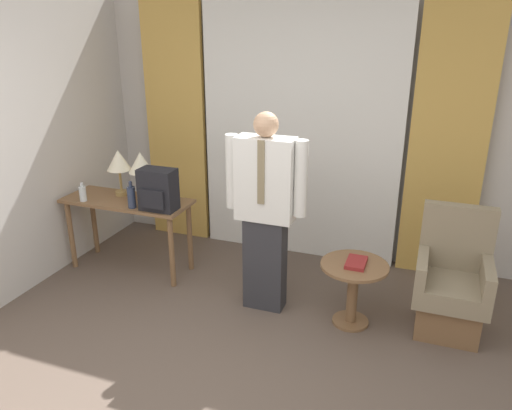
# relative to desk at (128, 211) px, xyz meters

# --- Properties ---
(wall_back) EXTENTS (10.00, 0.06, 2.70)m
(wall_back) POSITION_rel_desk_xyz_m (1.44, 1.07, 0.74)
(wall_back) COLOR beige
(wall_back) RESTS_ON ground_plane
(curtain_sheer_center) EXTENTS (2.01, 0.06, 2.58)m
(curtain_sheer_center) POSITION_rel_desk_xyz_m (1.44, 0.94, 0.68)
(curtain_sheer_center) COLOR white
(curtain_sheer_center) RESTS_ON ground_plane
(curtain_drape_left) EXTENTS (0.67, 0.06, 2.58)m
(curtain_drape_left) POSITION_rel_desk_xyz_m (0.06, 0.94, 0.68)
(curtain_drape_left) COLOR gold
(curtain_drape_left) RESTS_ON ground_plane
(curtain_drape_right) EXTENTS (0.67, 0.06, 2.58)m
(curtain_drape_right) POSITION_rel_desk_xyz_m (2.82, 0.94, 0.68)
(curtain_drape_right) COLOR gold
(curtain_drape_right) RESTS_ON ground_plane
(desk) EXTENTS (1.25, 0.48, 0.73)m
(desk) POSITION_rel_desk_xyz_m (0.00, 0.00, 0.00)
(desk) COLOR brown
(desk) RESTS_ON ground_plane
(table_lamp_left) EXTENTS (0.23, 0.23, 0.45)m
(table_lamp_left) POSITION_rel_desk_xyz_m (-0.12, 0.10, 0.45)
(table_lamp_left) COLOR #9E7F47
(table_lamp_left) RESTS_ON desk
(table_lamp_right) EXTENTS (0.23, 0.23, 0.45)m
(table_lamp_right) POSITION_rel_desk_xyz_m (0.12, 0.10, 0.45)
(table_lamp_right) COLOR #9E7F47
(table_lamp_right) RESTS_ON desk
(bottle_near_edge) EXTENTS (0.08, 0.08, 0.25)m
(bottle_near_edge) POSITION_rel_desk_xyz_m (0.17, -0.16, 0.22)
(bottle_near_edge) COLOR #2D3851
(bottle_near_edge) RESTS_ON desk
(bottle_by_lamp) EXTENTS (0.07, 0.07, 0.18)m
(bottle_by_lamp) POSITION_rel_desk_xyz_m (-0.36, -0.17, 0.19)
(bottle_by_lamp) COLOR silver
(bottle_by_lamp) RESTS_ON desk
(backpack) EXTENTS (0.33, 0.22, 0.38)m
(backpack) POSITION_rel_desk_xyz_m (0.43, -0.12, 0.30)
(backpack) COLOR black
(backpack) RESTS_ON desk
(person) EXTENTS (0.68, 0.22, 1.70)m
(person) POSITION_rel_desk_xyz_m (1.48, -0.21, 0.30)
(person) COLOR #2D2D33
(person) RESTS_ON ground_plane
(armchair) EXTENTS (0.55, 0.56, 1.00)m
(armchair) POSITION_rel_desk_xyz_m (2.97, -0.01, -0.25)
(armchair) COLOR brown
(armchair) RESTS_ON ground_plane
(side_table) EXTENTS (0.54, 0.54, 0.54)m
(side_table) POSITION_rel_desk_xyz_m (2.23, -0.21, -0.25)
(side_table) COLOR brown
(side_table) RESTS_ON ground_plane
(book) EXTENTS (0.15, 0.24, 0.03)m
(book) POSITION_rel_desk_xyz_m (2.24, -0.21, -0.06)
(book) COLOR maroon
(book) RESTS_ON side_table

